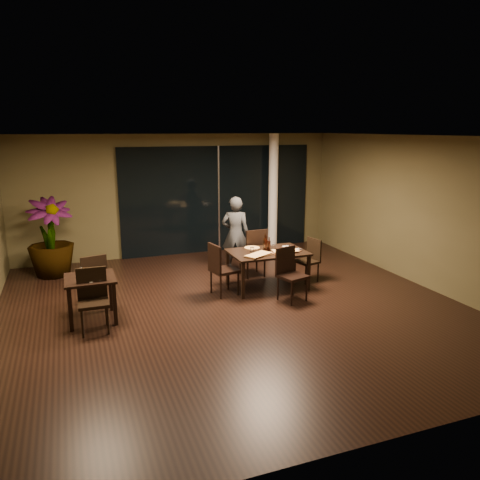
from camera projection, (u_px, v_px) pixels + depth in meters
name	position (u px, v px, depth m)	size (l,w,h in m)	color
ground	(234.00, 307.00, 8.37)	(8.00, 8.00, 0.00)	black
wall_back	(179.00, 195.00, 11.71)	(8.00, 0.10, 3.00)	#4B4528
wall_front	(381.00, 309.00, 4.33)	(8.00, 0.10, 3.00)	#4B4528
wall_right	(423.00, 211.00, 9.40)	(0.10, 8.00, 3.00)	#4B4528
ceiling	(233.00, 135.00, 7.67)	(8.00, 8.00, 0.04)	white
window_panel	(218.00, 199.00, 12.01)	(5.00, 0.06, 2.70)	black
column	(273.00, 192.00, 12.17)	(0.24, 0.24, 3.00)	white
main_table	(267.00, 255.00, 9.29)	(1.50, 1.00, 0.75)	black
side_table	(90.00, 285.00, 7.69)	(0.80, 0.80, 0.75)	black
chair_main_far	(254.00, 250.00, 9.99)	(0.51, 0.51, 1.06)	black
chair_main_near	(289.00, 271.00, 8.66)	(0.57, 0.57, 0.99)	black
chair_main_left	(220.00, 267.00, 8.88)	(0.55, 0.55, 1.01)	black
chair_main_right	(310.00, 257.00, 9.76)	(0.50, 0.50, 0.89)	black
chair_side_far	(93.00, 278.00, 8.28)	(0.55, 0.55, 0.98)	black
chair_side_near	(93.00, 296.00, 7.35)	(0.47, 0.47, 0.99)	black
diner	(235.00, 234.00, 10.35)	(0.57, 0.38, 1.69)	#2D2F32
potted_plant	(50.00, 238.00, 9.99)	(0.93, 0.93, 1.70)	#24521B
pizza_board_left	(258.00, 256.00, 8.93)	(0.54, 0.27, 0.01)	#422A15
pizza_board_right	(285.00, 252.00, 9.21)	(0.61, 0.31, 0.01)	#4F2D19
oblong_pizza_left	(258.00, 255.00, 8.93)	(0.52, 0.25, 0.02)	maroon
oblong_pizza_right	(285.00, 251.00, 9.20)	(0.49, 0.22, 0.02)	maroon
round_pizza	(252.00, 248.00, 9.50)	(0.30, 0.30, 0.01)	#A83412
bottle_a	(266.00, 244.00, 9.26)	(0.07, 0.07, 0.31)	black
bottle_b	(269.00, 244.00, 9.28)	(0.06, 0.06, 0.28)	black
bottle_c	(265.00, 242.00, 9.36)	(0.07, 0.07, 0.32)	black
tumbler_left	(252.00, 249.00, 9.23)	(0.08, 0.08, 0.09)	white
tumbler_right	(273.00, 247.00, 9.43)	(0.08, 0.08, 0.10)	white
napkin_near	(297.00, 249.00, 9.39)	(0.18, 0.10, 0.01)	white
napkin_far	(287.00, 247.00, 9.61)	(0.18, 0.10, 0.01)	silver
wine_glass_a	(81.00, 273.00, 7.65)	(0.07, 0.07, 0.16)	white
wine_glass_b	(100.00, 272.00, 7.66)	(0.07, 0.07, 0.17)	white
side_napkin	(94.00, 281.00, 7.47)	(0.18, 0.11, 0.01)	white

